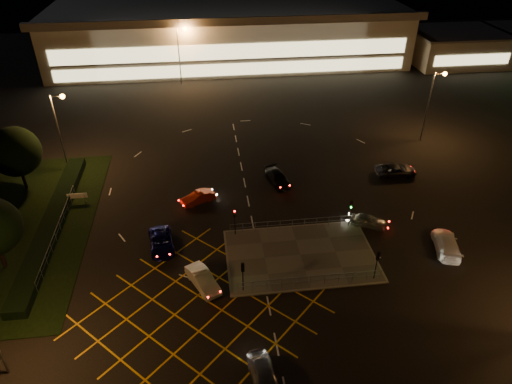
{
  "coord_description": "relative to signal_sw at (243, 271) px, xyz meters",
  "views": [
    {
      "loc": [
        -6.49,
        -34.92,
        29.53
      ],
      "look_at": [
        -1.25,
        6.74,
        2.0
      ],
      "focal_mm": 32.0,
      "sensor_mm": 36.0,
      "label": 1
    }
  ],
  "objects": [
    {
      "name": "ground",
      "position": [
        4.0,
        5.99,
        -2.37
      ],
      "size": [
        180.0,
        180.0,
        0.0
      ],
      "primitive_type": "plane",
      "color": "black",
      "rests_on": "ground"
    },
    {
      "name": "pedestrian_island",
      "position": [
        6.0,
        3.99,
        -2.31
      ],
      "size": [
        14.0,
        9.0,
        0.12
      ],
      "primitive_type": "cube",
      "color": "#4C4944",
      "rests_on": "ground"
    },
    {
      "name": "grass_verge",
      "position": [
        -24.0,
        11.99,
        -2.33
      ],
      "size": [
        18.0,
        30.0,
        0.08
      ],
      "primitive_type": "cube",
      "color": "black",
      "rests_on": "ground"
    },
    {
      "name": "hedge",
      "position": [
        -19.0,
        11.99,
        -1.87
      ],
      "size": [
        2.0,
        26.0,
        1.0
      ],
      "primitive_type": "cube",
      "color": "black",
      "rests_on": "ground"
    },
    {
      "name": "supermarket",
      "position": [
        4.0,
        67.95,
        2.95
      ],
      "size": [
        72.0,
        26.5,
        10.5
      ],
      "color": "beige",
      "rests_on": "ground"
    },
    {
      "name": "retail_unit_a",
      "position": [
        50.0,
        59.97,
        0.85
      ],
      "size": [
        18.8,
        14.8,
        6.35
      ],
      "color": "beige",
      "rests_on": "ground"
    },
    {
      "name": "streetlight_nw",
      "position": [
        -19.56,
        23.99,
        4.2
      ],
      "size": [
        1.78,
        0.56,
        10.03
      ],
      "color": "slate",
      "rests_on": "ground"
    },
    {
      "name": "streetlight_ne",
      "position": [
        28.44,
        25.99,
        4.2
      ],
      "size": [
        1.78,
        0.56,
        10.03
      ],
      "color": "slate",
      "rests_on": "ground"
    },
    {
      "name": "streetlight_far_left",
      "position": [
        -5.56,
        53.99,
        4.2
      ],
      "size": [
        1.78,
        0.56,
        10.03
      ],
      "color": "slate",
      "rests_on": "ground"
    },
    {
      "name": "streetlight_far_right",
      "position": [
        34.44,
        55.99,
        4.2
      ],
      "size": [
        1.78,
        0.56,
        10.03
      ],
      "color": "slate",
      "rests_on": "ground"
    },
    {
      "name": "signal_sw",
      "position": [
        0.0,
        0.0,
        0.0
      ],
      "size": [
        0.28,
        0.3,
        3.15
      ],
      "rotation": [
        0.0,
        0.0,
        3.14
      ],
      "color": "black",
      "rests_on": "pedestrian_island"
    },
    {
      "name": "signal_se",
      "position": [
        12.0,
        0.0,
        0.0
      ],
      "size": [
        0.28,
        0.3,
        3.15
      ],
      "rotation": [
        0.0,
        0.0,
        3.14
      ],
      "color": "black",
      "rests_on": "pedestrian_island"
    },
    {
      "name": "signal_nw",
      "position": [
        0.0,
        7.99,
        0.0
      ],
      "size": [
        0.28,
        0.3,
        3.15
      ],
      "color": "black",
      "rests_on": "pedestrian_island"
    },
    {
      "name": "signal_ne",
      "position": [
        12.0,
        7.99,
        0.0
      ],
      "size": [
        0.28,
        0.3,
        3.15
      ],
      "color": "black",
      "rests_on": "pedestrian_island"
    },
    {
      "name": "tree_c",
      "position": [
        -24.0,
        19.99,
        2.59
      ],
      "size": [
        5.76,
        5.76,
        7.84
      ],
      "color": "black",
      "rests_on": "ground"
    },
    {
      "name": "car_near_silver",
      "position": [
        0.59,
        -9.22,
        -1.62
      ],
      "size": [
        2.38,
        4.61,
        1.5
      ],
      "primitive_type": "imported",
      "rotation": [
        0.0,
        0.0,
        0.14
      ],
      "color": "#A0A1A7",
      "rests_on": "ground"
    },
    {
      "name": "car_queue_white",
      "position": [
        -3.5,
        1.12,
        -1.64
      ],
      "size": [
        3.31,
        4.63,
        1.45
      ],
      "primitive_type": "imported",
      "rotation": [
        0.0,
        0.0,
        0.45
      ],
      "color": "silver",
      "rests_on": "ground"
    },
    {
      "name": "car_left_blue",
      "position": [
        -7.43,
        6.95,
        -1.68
      ],
      "size": [
        2.92,
        5.19,
        1.37
      ],
      "primitive_type": "imported",
      "rotation": [
        0.0,
        0.0,
        0.14
      ],
      "color": "#0C0C4A",
      "rests_on": "ground"
    },
    {
      "name": "car_far_dkgrey",
      "position": [
        6.0,
        17.5,
        -1.68
      ],
      "size": [
        3.05,
        5.04,
        1.37
      ],
      "primitive_type": "imported",
      "rotation": [
        0.0,
        0.0,
        0.26
      ],
      "color": "black",
      "rests_on": "ground"
    },
    {
      "name": "car_right_silver",
      "position": [
        14.04,
        7.77,
        -1.72
      ],
      "size": [
        4.09,
        3.08,
        1.3
      ],
      "primitive_type": "imported",
      "rotation": [
        0.0,
        0.0,
        1.1
      ],
      "color": "#B5B8BC",
      "rests_on": "ground"
    },
    {
      "name": "car_circ_red",
      "position": [
        -3.69,
        14.45,
        -1.71
      ],
      "size": [
        4.17,
        2.97,
        1.31
      ],
      "primitive_type": "imported",
      "rotation": [
        0.0,
        0.0,
        5.16
      ],
      "color": "#A0220B",
      "rests_on": "ground"
    },
    {
      "name": "car_east_grey",
      "position": [
        20.95,
        17.48,
        -1.66
      ],
      "size": [
        5.18,
        2.5,
        1.42
      ],
      "primitive_type": "imported",
      "rotation": [
        0.0,
        0.0,
        1.54
      ],
      "color": "black",
      "rests_on": "ground"
    },
    {
      "name": "car_approach_white",
      "position": [
        20.4,
        3.08,
        -1.61
      ],
      "size": [
        3.44,
        5.63,
        1.52
      ],
      "primitive_type": "imported",
      "rotation": [
        0.0,
        0.0,
        2.88
      ],
      "color": "silver",
      "rests_on": "ground"
    }
  ]
}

